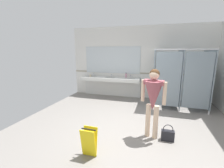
# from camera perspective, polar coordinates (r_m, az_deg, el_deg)

# --- Properties ---
(ground_plane) EXTENTS (6.09, 6.50, 0.10)m
(ground_plane) POSITION_cam_1_polar(r_m,az_deg,el_deg) (4.04, 6.06, -17.34)
(ground_plane) COLOR gray
(wall_back) EXTENTS (6.09, 0.12, 2.96)m
(wall_back) POSITION_cam_1_polar(r_m,az_deg,el_deg) (6.53, 11.03, 7.84)
(wall_back) COLOR silver
(wall_back) RESTS_ON ground_plane
(wall_back_tile_band) EXTENTS (6.09, 0.01, 0.06)m
(wall_back_tile_band) POSITION_cam_1_polar(r_m,az_deg,el_deg) (6.51, 10.83, 4.01)
(wall_back_tile_band) COLOR #9E937F
(wall_back_tile_band) RESTS_ON wall_back
(vanity_counter) EXTENTS (2.54, 0.57, 0.98)m
(vanity_counter) POSITION_cam_1_polar(r_m,az_deg,el_deg) (6.61, -0.44, 0.68)
(vanity_counter) COLOR silver
(vanity_counter) RESTS_ON ground_plane
(mirror_panel) EXTENTS (2.44, 0.02, 1.14)m
(mirror_panel) POSITION_cam_1_polar(r_m,az_deg,el_deg) (6.69, 0.05, 9.02)
(mirror_panel) COLOR silver
(mirror_panel) RESTS_ON wall_back
(bathroom_stalls) EXTENTS (1.79, 1.33, 2.02)m
(bathroom_stalls) POSITION_cam_1_polar(r_m,az_deg,el_deg) (5.70, 24.16, 2.15)
(bathroom_stalls) COLOR gray
(bathroom_stalls) RESTS_ON ground_plane
(person_standing) EXTENTS (0.54, 0.50, 1.57)m
(person_standing) POSITION_cam_1_polar(r_m,az_deg,el_deg) (3.44, 15.21, -4.29)
(person_standing) COLOR beige
(person_standing) RESTS_ON ground_plane
(handbag) EXTENTS (0.27, 0.12, 0.38)m
(handbag) POSITION_cam_1_polar(r_m,az_deg,el_deg) (3.73, 20.18, -17.54)
(handbag) COLOR black
(handbag) RESTS_ON ground_plane
(soap_dispenser) EXTENTS (0.07, 0.07, 0.20)m
(soap_dispenser) POSITION_cam_1_polar(r_m,az_deg,el_deg) (6.48, 5.29, 3.24)
(soap_dispenser) COLOR #D899B2
(soap_dispenser) RESTS_ON vanity_counter
(paper_cup) EXTENTS (0.07, 0.07, 0.10)m
(paper_cup) POSITION_cam_1_polar(r_m,az_deg,el_deg) (6.71, -8.15, 3.15)
(paper_cup) COLOR beige
(paper_cup) RESTS_ON vanity_counter
(wet_floor_sign) EXTENTS (0.28, 0.19, 0.55)m
(wet_floor_sign) POSITION_cam_1_polar(r_m,az_deg,el_deg) (3.05, -8.60, -20.67)
(wet_floor_sign) COLOR yellow
(wet_floor_sign) RESTS_ON ground_plane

